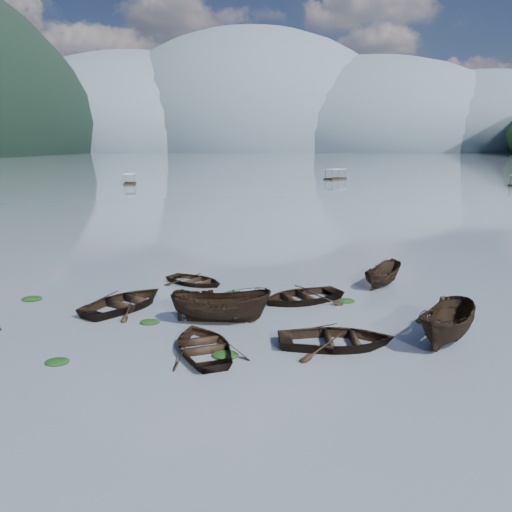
{
  "coord_description": "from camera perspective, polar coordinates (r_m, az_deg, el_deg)",
  "views": [
    {
      "loc": [
        1.73,
        -16.99,
        8.4
      ],
      "look_at": [
        0.0,
        12.0,
        2.0
      ],
      "focal_mm": 35.0,
      "sensor_mm": 36.0,
      "label": 1
    }
  ],
  "objects": [
    {
      "name": "ground_plane",
      "position": [
        19.03,
        -2.21,
        -13.78
      ],
      "size": [
        2400.0,
        2400.0,
        0.0
      ],
      "primitive_type": "plane",
      "color": "slate"
    },
    {
      "name": "haze_mtn_a",
      "position": [
        953.64,
        -12.79,
        11.63
      ],
      "size": [
        520.0,
        520.0,
        280.0
      ],
      "primitive_type": "ellipsoid",
      "color": "#475666",
      "rests_on": "ground"
    },
    {
      "name": "haze_mtn_b",
      "position": [
        919.1,
        -0.45,
        11.91
      ],
      "size": [
        520.0,
        520.0,
        340.0
      ],
      "primitive_type": "ellipsoid",
      "color": "#475666",
      "rests_on": "ground"
    },
    {
      "name": "haze_mtn_c",
      "position": [
        927.39,
        12.24,
        11.64
      ],
      "size": [
        520.0,
        520.0,
        260.0
      ],
      "primitive_type": "ellipsoid",
      "color": "#475666",
      "rests_on": "ground"
    },
    {
      "name": "haze_mtn_d",
      "position": [
        970.69,
        22.99,
        10.97
      ],
      "size": [
        520.0,
        520.0,
        220.0
      ],
      "primitive_type": "ellipsoid",
      "color": "#475666",
      "rests_on": "ground"
    },
    {
      "name": "rowboat_1",
      "position": [
        27.56,
        -14.68,
        -5.74
      ],
      "size": [
        5.73,
        6.25,
        1.06
      ],
      "primitive_type": "imported",
      "rotation": [
        0.0,
        0.0,
        2.61
      ],
      "color": "black",
      "rests_on": "ground"
    },
    {
      "name": "rowboat_2",
      "position": [
        24.67,
        -4.03,
        -7.51
      ],
      "size": [
        4.95,
        1.93,
        1.9
      ],
      "primitive_type": "imported",
      "rotation": [
        0.0,
        0.0,
        1.56
      ],
      "color": "black",
      "rests_on": "ground"
    },
    {
      "name": "rowboat_3",
      "position": [
        21.39,
        -5.99,
        -10.77
      ],
      "size": [
        4.71,
        5.42,
        0.94
      ],
      "primitive_type": "imported",
      "rotation": [
        0.0,
        0.0,
        3.53
      ],
      "color": "black",
      "rests_on": "ground"
    },
    {
      "name": "rowboat_4",
      "position": [
        22.05,
        9.18,
        -10.14
      ],
      "size": [
        5.22,
        3.89,
        1.04
      ],
      "primitive_type": "imported",
      "rotation": [
        0.0,
        0.0,
        1.63
      ],
      "color": "black",
      "rests_on": "ground"
    },
    {
      "name": "rowboat_5",
      "position": [
        23.8,
        20.96,
        -9.11
      ],
      "size": [
        4.22,
        5.14,
        1.9
      ],
      "primitive_type": "imported",
      "rotation": [
        0.0,
        0.0,
        -0.57
      ],
      "color": "black",
      "rests_on": "ground"
    },
    {
      "name": "rowboat_6",
      "position": [
        31.4,
        -7.0,
        -3.18
      ],
      "size": [
        4.85,
        4.43,
        0.82
      ],
      "primitive_type": "imported",
      "rotation": [
        0.0,
        0.0,
        1.05
      ],
      "color": "black",
      "rests_on": "ground"
    },
    {
      "name": "rowboat_7",
      "position": [
        27.89,
        5.2,
        -5.15
      ],
      "size": [
        5.85,
        5.31,
        0.99
      ],
      "primitive_type": "imported",
      "rotation": [
        0.0,
        0.0,
        5.22
      ],
      "color": "black",
      "rests_on": "ground"
    },
    {
      "name": "rowboat_8",
      "position": [
        31.91,
        14.2,
        -3.22
      ],
      "size": [
        3.4,
        4.16,
        1.54
      ],
      "primitive_type": "imported",
      "rotation": [
        0.0,
        0.0,
        2.57
      ],
      "color": "black",
      "rests_on": "ground"
    },
    {
      "name": "weed_clump_0",
      "position": [
        21.71,
        -21.77,
        -11.27
      ],
      "size": [
        0.97,
        0.8,
        0.21
      ],
      "primitive_type": "ellipsoid",
      "color": "black",
      "rests_on": "ground"
    },
    {
      "name": "weed_clump_1",
      "position": [
        25.0,
        -12.04,
        -7.49
      ],
      "size": [
        0.98,
        0.79,
        0.22
      ],
      "primitive_type": "ellipsoid",
      "color": "black",
      "rests_on": "ground"
    },
    {
      "name": "weed_clump_2",
      "position": [
        20.85,
        -3.53,
        -11.36
      ],
      "size": [
        1.1,
        0.88,
        0.24
      ],
      "primitive_type": "ellipsoid",
      "color": "black",
      "rests_on": "ground"
    },
    {
      "name": "weed_clump_3",
      "position": [
        27.42,
        3.78,
        -5.44
      ],
      "size": [
        0.93,
        0.78,
        0.21
      ],
      "primitive_type": "ellipsoid",
      "color": "black",
      "rests_on": "ground"
    },
    {
      "name": "weed_clump_4",
      "position": [
        25.98,
        18.89,
        -7.14
      ],
      "size": [
        1.05,
        0.83,
        0.22
      ],
      "primitive_type": "ellipsoid",
      "color": "black",
      "rests_on": "ground"
    },
    {
      "name": "weed_clump_5",
      "position": [
        30.69,
        -24.23,
        -4.58
      ],
      "size": [
        1.14,
        0.92,
        0.24
      ],
      "primitive_type": "ellipsoid",
      "color": "black",
      "rests_on": "ground"
    },
    {
      "name": "weed_clump_6",
      "position": [
        29.27,
        -2.57,
        -4.26
      ],
      "size": [
        0.9,
        0.75,
        0.19
      ],
      "primitive_type": "ellipsoid",
      "color": "black",
      "rests_on": "ground"
    },
    {
      "name": "weed_clump_7",
      "position": [
        28.12,
        10.24,
        -5.16
      ],
      "size": [
        1.0,
        0.8,
        0.22
      ],
      "primitive_type": "ellipsoid",
      "color": "black",
      "rests_on": "ground"
    },
    {
      "name": "pontoon_left",
      "position": [
        117.65,
        -14.21,
        7.96
      ],
      "size": [
        3.73,
        6.37,
        2.29
      ],
      "primitive_type": null,
      "rotation": [
        0.0,
        0.0,
        0.22
      ],
      "color": "black",
      "rests_on": "ground"
    },
    {
      "name": "pontoon_centre",
      "position": [
        132.58,
        9.04,
        8.65
      ],
      "size": [
        6.38,
        6.86,
        2.54
      ],
      "primitive_type": null,
      "rotation": [
        0.0,
        0.0,
        -0.7
      ],
      "color": "black",
      "rests_on": "ground"
    }
  ]
}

